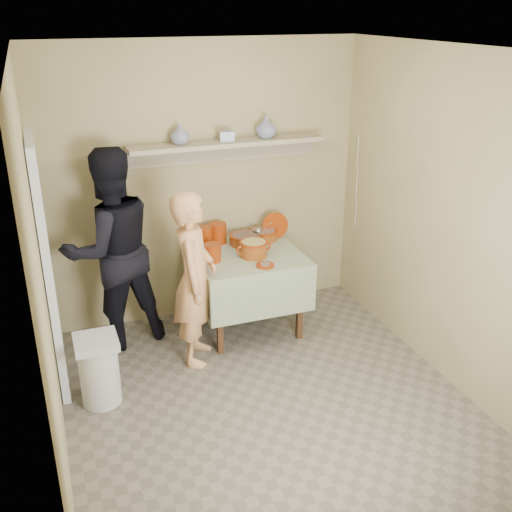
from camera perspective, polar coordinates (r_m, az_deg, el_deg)
name	(u,v)px	position (r m, az deg, el deg)	size (l,w,h in m)	color
ground	(272,409)	(4.72, 1.50, -14.33)	(3.50, 3.50, 0.00)	#716958
tile_panel	(48,269)	(4.81, -19.18, -1.17)	(0.06, 0.70, 2.00)	silver
plate_stack_a	(204,237)	(5.57, -4.93, 1.79)	(0.15, 0.15, 0.20)	maroon
plate_stack_b	(218,233)	(5.66, -3.66, 2.19)	(0.16, 0.16, 0.20)	maroon
bowl_stack	(212,253)	(5.27, -4.20, 0.32)	(0.16, 0.16, 0.16)	maroon
empty_bowl	(212,250)	(5.46, -4.24, 0.53)	(0.16, 0.16, 0.05)	maroon
propped_lid	(275,225)	(5.79, 1.85, 2.93)	(0.25, 0.25, 0.02)	maroon
vase_right	(266,127)	(5.58, 0.99, 12.18)	(0.19, 0.19, 0.20)	navy
vase_left	(180,134)	(5.36, -7.27, 11.44)	(0.17, 0.17, 0.18)	navy
ceramic_box	(227,136)	(5.45, -2.80, 11.32)	(0.13, 0.09, 0.09)	navy
person_cook	(195,279)	(4.98, -5.87, -2.22)	(0.55, 0.36, 1.50)	#E19C61
person_helper	(111,250)	(5.31, -13.62, 0.58)	(0.87, 0.68, 1.80)	black
room_shell	(274,208)	(3.96, 1.73, 4.56)	(3.04, 3.54, 2.62)	tan
serving_table	(246,264)	(5.51, -0.94, -0.80)	(0.97, 0.97, 0.76)	#4C2D16
cazuela_meat_a	(245,238)	(5.63, -1.07, 1.68)	(0.30, 0.30, 0.10)	#70310E
cazuela_meat_b	(263,234)	(5.74, 0.69, 2.12)	(0.28, 0.28, 0.10)	#70310E
ladle	(259,231)	(5.67, 0.26, 2.41)	(0.08, 0.26, 0.19)	silver
cazuela_rice	(254,248)	(5.35, -0.22, 0.81)	(0.33, 0.25, 0.14)	#70310E
front_plate	(265,265)	(5.17, 0.88, -0.87)	(0.16, 0.16, 0.03)	maroon
wall_shelf	(227,145)	(5.51, -2.81, 10.48)	(1.80, 0.25, 0.21)	tan
trash_bin	(99,370)	(4.79, -14.71, -10.46)	(0.32, 0.32, 0.56)	silver
electrical_cord	(357,182)	(5.96, 9.58, 6.94)	(0.01, 0.05, 0.90)	silver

